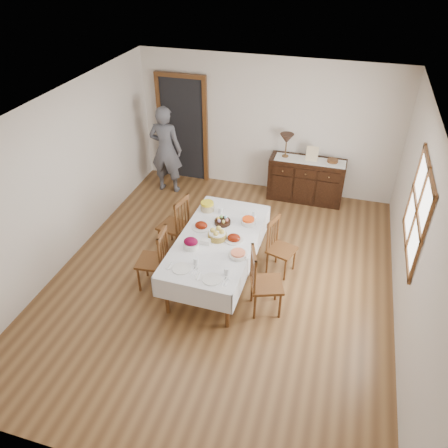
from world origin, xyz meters
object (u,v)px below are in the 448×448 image
(dining_table, at_px, (217,243))
(chair_left_near, at_px, (155,258))
(chair_left_far, at_px, (176,224))
(chair_right_far, at_px, (279,246))
(person, at_px, (166,147))
(table_lamp, at_px, (287,139))
(sideboard, at_px, (306,180))
(chair_right_near, at_px, (263,281))

(dining_table, bearing_deg, chair_left_near, -151.38)
(dining_table, height_order, chair_left_far, chair_left_far)
(chair_left_far, bearing_deg, chair_right_far, 99.52)
(chair_left_far, distance_m, person, 2.07)
(table_lamp, bearing_deg, sideboard, 0.18)
(chair_right_far, distance_m, person, 3.23)
(dining_table, relative_size, chair_right_far, 2.37)
(chair_left_far, bearing_deg, dining_table, 71.92)
(chair_left_far, relative_size, table_lamp, 2.18)
(sideboard, distance_m, person, 2.77)
(sideboard, bearing_deg, chair_right_far, -92.68)
(sideboard, distance_m, table_lamp, 0.89)
(table_lamp, bearing_deg, person, -170.10)
(table_lamp, bearing_deg, chair_right_near, -85.09)
(chair_right_far, distance_m, sideboard, 2.27)
(chair_right_far, height_order, sideboard, chair_right_far)
(chair_left_near, relative_size, chair_right_near, 0.98)
(chair_left_near, xyz_separation_m, person, (-0.94, 2.72, 0.43))
(chair_left_near, xyz_separation_m, chair_right_near, (1.59, -0.05, 0.01))
(chair_left_near, xyz_separation_m, chair_left_far, (-0.04, 0.91, 0.00))
(chair_left_far, bearing_deg, sideboard, 152.28)
(person, height_order, table_lamp, person)
(dining_table, xyz_separation_m, chair_right_far, (0.84, 0.42, -0.19))
(dining_table, height_order, table_lamp, table_lamp)
(dining_table, xyz_separation_m, sideboard, (0.95, 2.69, -0.22))
(chair_left_near, bearing_deg, table_lamp, 151.11)
(chair_left_far, relative_size, sideboard, 0.71)
(chair_left_far, bearing_deg, chair_left_near, 14.10)
(person, bearing_deg, table_lamp, -171.42)
(chair_left_near, xyz_separation_m, table_lamp, (1.32, 3.11, 0.70))
(dining_table, relative_size, chair_left_near, 2.18)
(dining_table, relative_size, chair_left_far, 2.16)
(chair_left_near, height_order, chair_left_far, chair_left_far)
(chair_right_near, distance_m, person, 3.78)
(chair_right_near, relative_size, table_lamp, 2.21)
(chair_left_near, height_order, chair_right_far, chair_left_near)
(chair_left_far, bearing_deg, person, -142.21)
(dining_table, height_order, person, person)
(chair_right_near, bearing_deg, chair_left_far, 40.01)
(table_lamp, bearing_deg, chair_left_near, -113.00)
(chair_left_near, bearing_deg, chair_left_far, 176.75)
(chair_right_far, xyz_separation_m, sideboard, (0.11, 2.27, -0.04))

